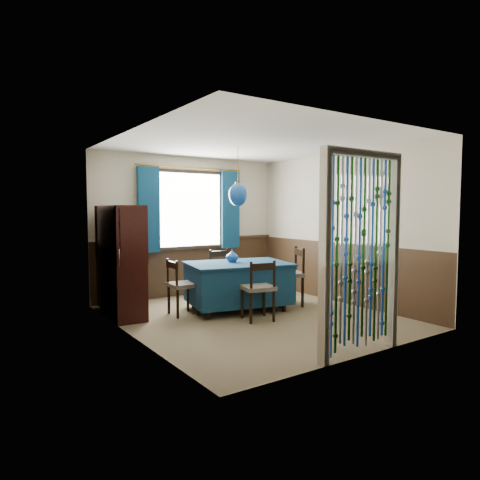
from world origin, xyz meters
TOP-DOWN VIEW (x-y plane):
  - floor at (0.00, 0.00)m, footprint 4.00×4.00m
  - ceiling at (0.00, 0.00)m, footprint 4.00×4.00m
  - wall_back at (0.00, 2.00)m, footprint 3.60×0.00m
  - wall_front at (0.00, -2.00)m, footprint 3.60×0.00m
  - wall_left at (-1.80, 0.00)m, footprint 0.00×4.00m
  - wall_right at (1.80, 0.00)m, footprint 0.00×4.00m
  - wainscot_back at (0.00, 1.99)m, footprint 3.60×0.00m
  - wainscot_front at (0.00, -1.99)m, footprint 3.60×0.00m
  - wainscot_left at (-1.79, 0.00)m, footprint 0.00×4.00m
  - wainscot_right at (1.79, 0.00)m, footprint 0.00×4.00m
  - window at (0.00, 1.95)m, footprint 1.32×0.12m
  - doorway at (0.00, -1.94)m, footprint 1.16×0.12m
  - dining_table at (0.06, 0.50)m, footprint 1.72×1.36m
  - chair_near at (-0.06, -0.20)m, footprint 0.50×0.49m
  - chair_far at (0.23, 1.18)m, footprint 0.45×0.44m
  - chair_left at (-0.82, 0.70)m, footprint 0.41×0.43m
  - chair_right at (0.94, 0.29)m, footprint 0.60×0.61m
  - sideboard at (-1.57, 1.20)m, footprint 0.50×1.26m
  - pendant_lamp at (0.06, 0.50)m, footprint 0.29×0.29m
  - vase_table at (0.03, 0.62)m, footprint 0.19×0.19m
  - bowl_shelf at (-1.51, 1.01)m, footprint 0.21×0.21m
  - vase_sideboard at (-1.51, 1.47)m, footprint 0.25×0.25m

SIDE VIEW (x-z plane):
  - floor at x=0.00m, z-range 0.00..0.00m
  - dining_table at x=0.06m, z-range 0.06..0.80m
  - chair_left at x=-0.82m, z-range 0.03..0.86m
  - chair_near at x=-0.06m, z-range 0.03..0.89m
  - chair_far at x=0.23m, z-range 0.03..0.90m
  - wainscot_back at x=0.00m, z-range -1.30..2.30m
  - wainscot_front at x=0.00m, z-range -1.30..2.30m
  - wainscot_left at x=-1.79m, z-range -1.50..2.50m
  - wainscot_right at x=1.79m, z-range -1.50..2.50m
  - chair_right at x=0.94m, z-range 0.03..0.98m
  - sideboard at x=-1.57m, z-range -0.24..1.38m
  - vase_table at x=0.03m, z-range 0.74..0.92m
  - vase_sideboard at x=-1.51m, z-range 0.81..1.02m
  - doorway at x=0.00m, z-range -0.04..2.14m
  - bowl_shelf at x=-1.51m, z-range 1.11..1.15m
  - wall_back at x=0.00m, z-range -0.55..3.05m
  - wall_front at x=0.00m, z-range -0.55..3.05m
  - wall_left at x=-1.80m, z-range -0.75..3.25m
  - wall_right at x=1.80m, z-range -0.75..3.25m
  - window at x=0.00m, z-range 0.84..2.26m
  - pendant_lamp at x=0.06m, z-range 1.34..2.23m
  - ceiling at x=0.00m, z-range 2.50..2.50m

